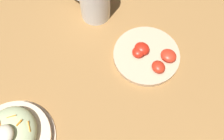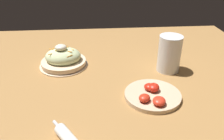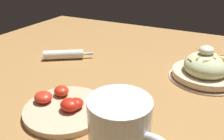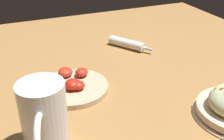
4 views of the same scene
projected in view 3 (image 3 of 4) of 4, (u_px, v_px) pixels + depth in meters
name	position (u px, v px, depth m)	size (l,w,h in m)	color
ground_plane	(108.00, 93.00, 0.64)	(1.43, 1.43, 0.00)	#9E703D
salad_plate	(206.00, 69.00, 0.71)	(0.21, 0.21, 0.10)	beige
napkin_roll	(64.00, 55.00, 0.86)	(0.12, 0.16, 0.03)	white
tomato_plate	(65.00, 107.00, 0.56)	(0.20, 0.20, 0.04)	#D1B28E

